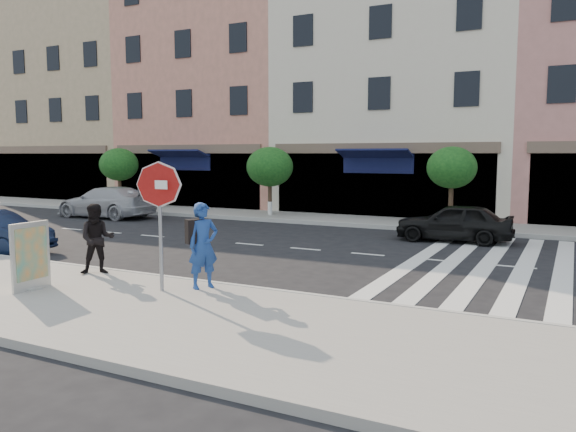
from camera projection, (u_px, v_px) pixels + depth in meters
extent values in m
plane|color=black|center=(235.00, 274.00, 13.61)|extent=(120.00, 120.00, 0.00)
cube|color=gray|center=(125.00, 308.00, 10.29)|extent=(60.00, 4.50, 0.15)
cube|color=gray|center=(377.00, 222.00, 23.33)|extent=(60.00, 3.00, 0.15)
cube|color=tan|center=(94.00, 108.00, 37.96)|extent=(12.00, 9.00, 12.00)
cube|color=tan|center=(231.00, 84.00, 32.86)|extent=(10.00, 9.00, 14.00)
cube|color=beige|center=(407.00, 102.00, 28.27)|extent=(11.00, 9.00, 11.00)
cylinder|color=#473323|center=(120.00, 191.00, 29.40)|extent=(0.18, 0.18, 1.65)
cylinder|color=silver|center=(120.00, 201.00, 29.46)|extent=(0.20, 0.20, 0.60)
ellipsoid|color=#123F15|center=(119.00, 164.00, 29.25)|extent=(2.00, 2.00, 1.70)
cylinder|color=#473323|center=(270.00, 197.00, 25.33)|extent=(0.18, 0.18, 1.60)
cylinder|color=silver|center=(270.00, 208.00, 25.38)|extent=(0.20, 0.20, 0.60)
ellipsoid|color=#123F15|center=(270.00, 167.00, 25.17)|extent=(2.10, 2.10, 1.79)
cylinder|color=#473323|center=(451.00, 203.00, 21.69)|extent=(0.18, 0.18, 1.71)
cylinder|color=silver|center=(450.00, 217.00, 21.76)|extent=(0.20, 0.20, 0.60)
ellipsoid|color=#123F15|center=(452.00, 167.00, 21.54)|extent=(1.90, 1.90, 1.62)
cylinder|color=gray|center=(161.00, 233.00, 11.20)|extent=(0.08, 0.08, 2.36)
cylinder|color=white|center=(159.00, 185.00, 11.09)|extent=(0.92, 0.02, 0.92)
cylinder|color=#9E1411|center=(158.00, 185.00, 11.07)|extent=(0.86, 0.04, 0.86)
cube|color=white|center=(157.00, 185.00, 11.04)|extent=(0.48, 0.02, 0.17)
imported|color=navy|center=(203.00, 246.00, 11.45)|extent=(0.69, 0.77, 1.77)
imported|color=black|center=(97.00, 239.00, 12.84)|extent=(0.99, 0.98, 1.62)
cube|color=beige|center=(32.00, 288.00, 11.41)|extent=(0.33, 0.33, 0.04)
cube|color=beige|center=(31.00, 256.00, 11.34)|extent=(0.08, 0.90, 1.38)
cube|color=#D88C3F|center=(32.00, 254.00, 11.31)|extent=(0.04, 0.74, 1.06)
imported|color=#A9A9AE|center=(106.00, 202.00, 25.60)|extent=(4.89, 2.00, 1.42)
imported|color=black|center=(454.00, 222.00, 18.57)|extent=(3.86, 1.74, 1.28)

